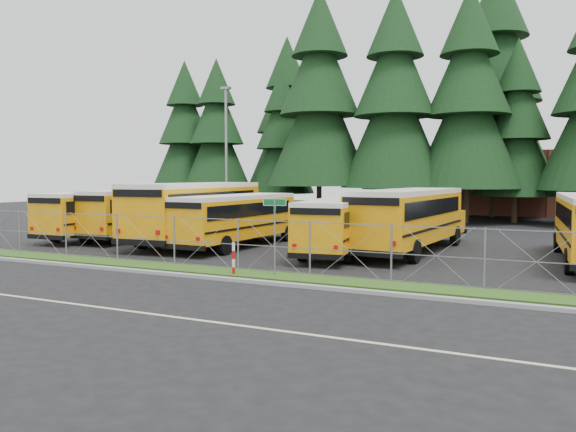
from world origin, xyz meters
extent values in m
plane|color=black|center=(0.00, 0.00, 0.00)|extent=(120.00, 120.00, 0.00)
cube|color=gray|center=(0.00, -3.10, 0.06)|extent=(50.00, 0.25, 0.12)
cube|color=#274F16|center=(0.00, -1.70, 0.03)|extent=(50.00, 1.40, 0.06)
cube|color=beige|center=(0.00, -8.00, 0.01)|extent=(50.00, 0.12, 0.01)
cube|color=brown|center=(6.00, 40.00, 3.00)|extent=(22.00, 10.00, 6.00)
cylinder|color=gray|center=(0.83, -1.51, 1.40)|extent=(0.06, 0.06, 2.80)
cube|color=#0D5B25|center=(0.83, -1.51, 2.68)|extent=(0.76, 0.30, 0.22)
cube|color=white|center=(0.83, -1.51, 2.68)|extent=(0.79, 0.31, 0.26)
cube|color=#0D5B25|center=(0.83, -1.51, 2.44)|extent=(0.21, 0.52, 0.18)
cylinder|color=#B20C0C|center=(-0.58, -2.05, 0.60)|extent=(0.11, 0.11, 1.20)
cylinder|color=gray|center=(-11.89, 15.98, 5.00)|extent=(0.20, 0.20, 10.00)
cube|color=gray|center=(-11.89, 15.98, 10.05)|extent=(0.70, 0.35, 0.18)
camera|label=1|loc=(9.87, -19.55, 3.59)|focal=35.00mm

